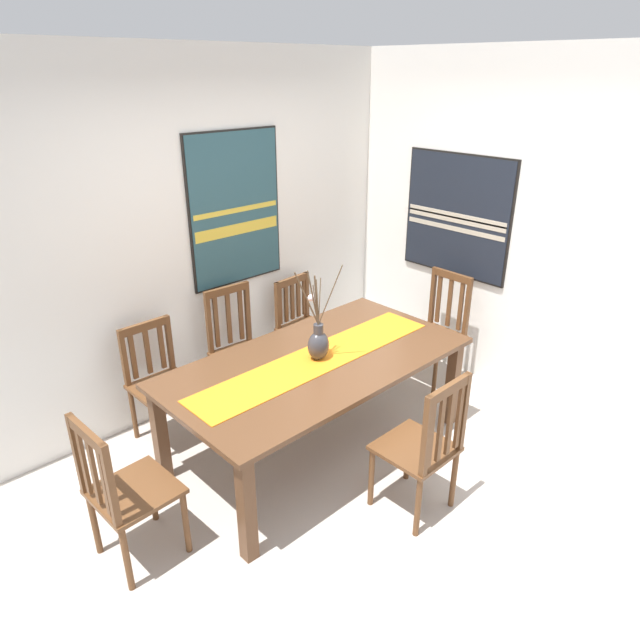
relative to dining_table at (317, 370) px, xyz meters
The scene contains 14 objects.
ground_plane 0.91m from the dining_table, 94.08° to the right, with size 6.40×6.40×0.03m, color #B2A89E.
wall_back 1.42m from the dining_table, 92.09° to the left, with size 6.40×0.12×2.70m, color silver.
wall_side 2.05m from the dining_table, 19.10° to the right, with size 0.12×6.40×2.70m, color silver.
dining_table is the anchor object (origin of this frame).
table_runner 0.09m from the dining_table, 43.26° to the left, with size 1.93×0.36×0.01m, color orange.
centerpiece_vase 0.21m from the dining_table, ahead, with size 0.25×0.21×0.69m.
chair_0 1.16m from the dining_table, 128.44° to the left, with size 0.42×0.42×0.88m.
chair_1 1.45m from the dining_table, ahead, with size 0.43×0.43×0.97m.
chair_2 0.91m from the dining_table, 88.38° to the right, with size 0.42×0.42×0.96m.
chair_3 1.45m from the dining_table, behind, with size 0.44×0.44×0.94m.
chair_4 0.92m from the dining_table, 90.37° to the left, with size 0.45×0.45×0.97m.
chair_5 1.17m from the dining_table, 52.93° to the left, with size 0.45×0.45×0.87m.
painting_on_back_wall 1.47m from the dining_table, 79.41° to the left, with size 0.84×0.05×1.19m.
painting_on_side_wall 1.91m from the dining_table, ahead, with size 0.05×1.01×1.02m.
Camera 1 is at (-2.27, -1.84, 2.54)m, focal length 31.75 mm.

